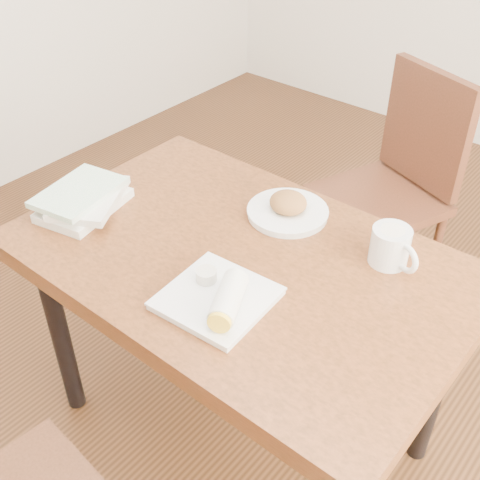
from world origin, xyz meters
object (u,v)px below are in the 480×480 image
Objects in this scene: chair_far at (397,177)px; plate_scone at (288,209)px; coffee_mug at (391,246)px; table at (240,279)px; plate_burrito at (220,298)px; book_stack at (84,200)px.

chair_far reaches higher than plate_scone.
plate_scone is (-0.01, -0.72, 0.23)m from chair_far.
plate_scone is 1.60× the size of coffee_mug.
table is 0.42m from coffee_mug.
chair_far reaches higher than plate_burrito.
book_stack is at bearing -143.54° from plate_scone.
coffee_mug is 0.47m from plate_burrito.
book_stack is at bearing 174.15° from plate_burrito.
chair_far is 3.11× the size of book_stack.
chair_far is 3.63× the size of plate_burrito.
plate_scone reaches higher than book_stack.
plate_scone is at bearing -90.81° from chair_far.
plate_scone is 0.43m from plate_burrito.
table is at bearing 14.10° from book_stack.
coffee_mug is 0.89m from book_stack.
table is 5.12× the size of plate_scone.
book_stack is (-0.58, 0.06, 0.01)m from plate_burrito.
plate_scone is at bearing 178.85° from coffee_mug.
plate_burrito is at bearing -64.07° from table.
chair_far is (-0.00, 0.95, -0.12)m from table.
coffee_mug reaches higher than plate_scone.
table is at bearing 115.93° from plate_burrito.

